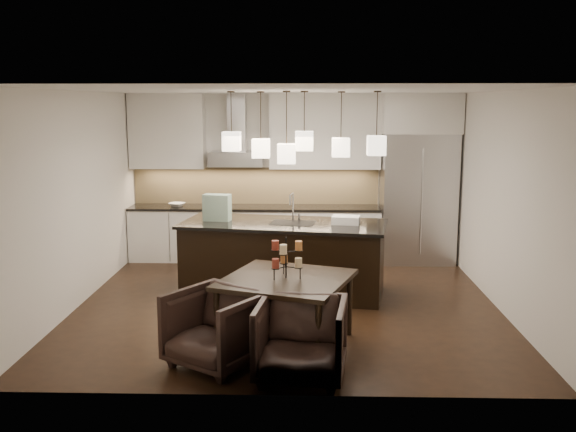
{
  "coord_description": "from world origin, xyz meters",
  "views": [
    {
      "loc": [
        0.24,
        -8.24,
        2.64
      ],
      "look_at": [
        0.0,
        0.2,
        1.15
      ],
      "focal_mm": 40.0,
      "sensor_mm": 36.0,
      "label": 1
    }
  ],
  "objects_px": {
    "refrigerator": "(418,198)",
    "armchair_right": "(301,340)",
    "island_body": "(284,259)",
    "armchair_left": "(217,328)",
    "dining_table": "(286,312)"
  },
  "relations": [
    {
      "from": "island_body",
      "to": "dining_table",
      "type": "xyz_separation_m",
      "value": [
        0.09,
        -2.0,
        -0.1
      ]
    },
    {
      "from": "armchair_left",
      "to": "armchair_right",
      "type": "bearing_deg",
      "value": 14.56
    },
    {
      "from": "refrigerator",
      "to": "armchair_left",
      "type": "height_order",
      "value": "refrigerator"
    },
    {
      "from": "island_body",
      "to": "dining_table",
      "type": "bearing_deg",
      "value": -77.59
    },
    {
      "from": "refrigerator",
      "to": "armchair_right",
      "type": "distance_m",
      "value": 5.17
    },
    {
      "from": "dining_table",
      "to": "armchair_left",
      "type": "bearing_deg",
      "value": -120.81
    },
    {
      "from": "refrigerator",
      "to": "island_body",
      "type": "distance_m",
      "value": 2.93
    },
    {
      "from": "island_body",
      "to": "armchair_right",
      "type": "bearing_deg",
      "value": -75.01
    },
    {
      "from": "dining_table",
      "to": "refrigerator",
      "type": "bearing_deg",
      "value": 81.22
    },
    {
      "from": "refrigerator",
      "to": "armchair_right",
      "type": "relative_size",
      "value": 2.5
    },
    {
      "from": "refrigerator",
      "to": "dining_table",
      "type": "relative_size",
      "value": 1.68
    },
    {
      "from": "island_body",
      "to": "armchair_right",
      "type": "height_order",
      "value": "island_body"
    },
    {
      "from": "armchair_left",
      "to": "armchair_right",
      "type": "height_order",
      "value": "armchair_left"
    },
    {
      "from": "island_body",
      "to": "armchair_right",
      "type": "distance_m",
      "value": 2.89
    },
    {
      "from": "dining_table",
      "to": "armchair_right",
      "type": "relative_size",
      "value": 1.49
    }
  ]
}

